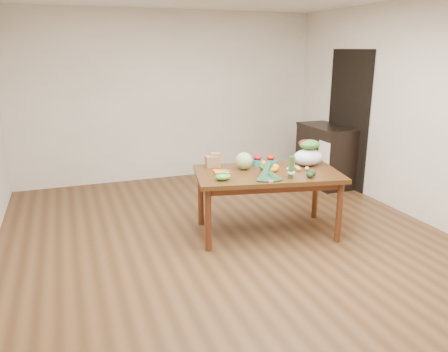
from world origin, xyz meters
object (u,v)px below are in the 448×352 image
object	(u,v)px
kale_bunch	(269,173)
salad_bag	(308,154)
cabinet	(325,155)
asparagus_bundle	(291,167)
cabbage	(244,161)
paper_bag	(213,160)
dining_table	(267,203)
mandarin_cluster	(272,168)

from	to	relation	value
kale_bunch	salad_bag	bearing A→B (deg)	39.62
cabinet	kale_bunch	xyz separation A→B (m)	(-1.86, -1.77, 0.36)
asparagus_bundle	cabinet	bearing A→B (deg)	59.46
cabbage	asparagus_bundle	xyz separation A→B (m)	(0.34, -0.52, 0.03)
paper_bag	kale_bunch	bearing A→B (deg)	-62.05
salad_bag	kale_bunch	bearing A→B (deg)	-151.48
kale_bunch	asparagus_bundle	size ratio (longest dim) A/B	1.60
paper_bag	kale_bunch	world-z (taller)	kale_bunch
dining_table	asparagus_bundle	world-z (taller)	asparagus_bundle
dining_table	paper_bag	size ratio (longest dim) A/B	7.32
mandarin_cluster	salad_bag	bearing A→B (deg)	10.35
cabbage	kale_bunch	xyz separation A→B (m)	(0.08, -0.49, -0.02)
paper_bag	cabbage	distance (m)	0.39
cabbage	cabinet	bearing A→B (deg)	33.49
cabinet	cabbage	distance (m)	2.36
cabinet	salad_bag	world-z (taller)	salad_bag
kale_bunch	cabinet	bearing A→B (deg)	54.73
paper_bag	cabbage	bearing A→B (deg)	-38.29
mandarin_cluster	asparagus_bundle	world-z (taller)	asparagus_bundle
cabbage	kale_bunch	distance (m)	0.49
cabinet	cabbage	size ratio (longest dim) A/B	5.10
dining_table	mandarin_cluster	bearing A→B (deg)	12.58
cabbage	kale_bunch	world-z (taller)	cabbage
cabinet	cabbage	bearing A→B (deg)	-146.51
cabbage	salad_bag	world-z (taller)	salad_bag
dining_table	kale_bunch	bearing A→B (deg)	-103.02
mandarin_cluster	dining_table	bearing A→B (deg)	-178.52
mandarin_cluster	asparagus_bundle	bearing A→B (deg)	-77.39
cabinet	paper_bag	xyz separation A→B (m)	(-2.24, -1.05, 0.36)
cabbage	salad_bag	bearing A→B (deg)	-7.34
cabbage	asparagus_bundle	bearing A→B (deg)	-56.93
asparagus_bundle	salad_bag	xyz separation A→B (m)	(0.45, 0.42, 0.02)
dining_table	asparagus_bundle	size ratio (longest dim) A/B	6.52
cabinet	mandarin_cluster	xyz separation A→B (m)	(-1.68, -1.48, 0.32)
dining_table	cabinet	size ratio (longest dim) A/B	1.60
cabinet	salad_bag	bearing A→B (deg)	-129.66
dining_table	cabbage	bearing A→B (deg)	147.80
dining_table	cabinet	world-z (taller)	cabinet
mandarin_cluster	asparagus_bundle	distance (m)	0.34
kale_bunch	asparagus_bundle	world-z (taller)	asparagus_bundle
paper_bag	salad_bag	bearing A→B (deg)	-17.31
cabinet	mandarin_cluster	world-z (taller)	cabinet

